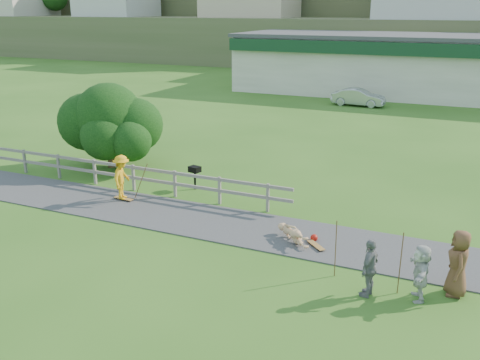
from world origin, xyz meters
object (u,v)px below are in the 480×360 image
Objects in this scene: spectator_d at (421,272)px; tree at (110,133)px; spectator_b at (370,268)px; spectator_c at (458,263)px; skater_fallen at (293,234)px; bbq at (195,178)px; car_silver at (358,97)px; skater_rider at (122,180)px.

tree is (-14.88, 6.70, 0.90)m from spectator_d.
spectator_c is (2.10, 1.00, 0.11)m from spectator_b.
skater_fallen is at bearing -119.45° from spectator_b.
car_silver is at bearing 97.29° from bbq.
skater_fallen is at bearing -127.15° from spectator_d.
spectator_d is at bearing -74.61° from skater_fallen.
skater_fallen is 5.22m from spectator_c.
spectator_c is at bearing -21.06° from tree.
bbq is (5.23, -1.29, -1.17)m from tree.
car_silver is at bearing 49.33° from skater_fallen.
spectator_b is 2.33m from spectator_c.
spectator_d is at bearing -63.36° from spectator_c.
skater_rider is 1.11× the size of skater_fallen.
spectator_d is at bearing -24.25° from tree.
spectator_d is 0.38× the size of car_silver.
skater_rider is 3.10m from bbq.
skater_rider is at bearing -111.05° from spectator_c.
spectator_b is 15.38m from tree.
spectator_b is 29.30m from car_silver.
car_silver is at bearing -157.19° from spectator_b.
spectator_d reaches higher than skater_fallen.
spectator_d is (1.24, 0.36, -0.04)m from spectator_b.
spectator_d is 11.06m from bbq.
tree is at bearing 107.78° from skater_fallen.
spectator_d is at bearing -163.78° from car_silver.
skater_rider is 0.96× the size of spectator_c.
spectator_d reaches higher than bbq.
car_silver is at bearing -175.70° from spectator_d.
bbq is (-5.50, 3.39, 0.21)m from skater_fallen.
spectator_c is 1.19× the size of spectator_d.
spectator_b is 0.88× the size of spectator_c.
skater_rider is 0.44× the size of car_silver.
tree is (-10.74, 4.69, 1.38)m from skater_fallen.
tree is at bearing -121.39° from spectator_c.
bbq reaches higher than skater_fallen.
bbq is at bearing -124.75° from spectator_c.
skater_rider reaches higher than car_silver.
skater_fallen is at bearing -19.76° from bbq.
spectator_b reaches higher than skater_fallen.
spectator_c reaches higher than skater_fallen.
skater_rider is at bearing -48.06° from tree.
skater_rider is at bearing -115.70° from spectator_d.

